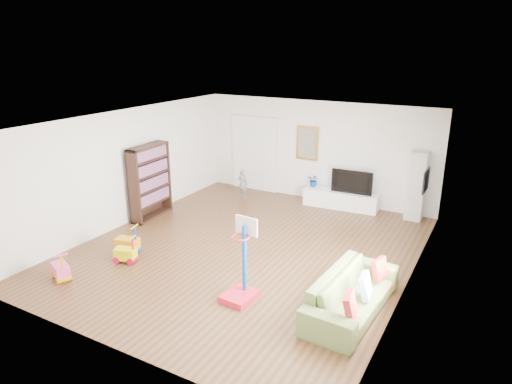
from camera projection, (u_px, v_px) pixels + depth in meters
The scene contains 25 objects.
floor at pixel (247, 249), 9.59m from camera, with size 6.50×7.50×0.00m, color brown.
ceiling at pixel (246, 121), 8.75m from camera, with size 6.50×7.50×0.00m, color white.
wall_back at pixel (316, 151), 12.28m from camera, with size 6.50×0.00×2.70m, color white.
wall_front at pixel (104, 263), 6.05m from camera, with size 6.50×0.00×2.70m, color white.
wall_left at pixel (126, 168), 10.67m from camera, with size 0.00×7.50×2.70m, color white.
wall_right at pixel (413, 216), 7.67m from camera, with size 0.00×7.50×2.70m, color silver.
navy_accent at pixel (430, 169), 8.68m from camera, with size 0.01×3.20×1.70m, color black.
olive_wainscot at pixel (422, 234), 9.10m from camera, with size 0.01×3.20×1.00m, color brown.
doorway at pixel (254, 154), 13.22m from camera, with size 1.45×0.06×2.10m, color white.
painting_back at pixel (307, 143), 12.30m from camera, with size 0.62×0.06×0.92m, color gold.
artwork_right at pixel (426, 180), 8.97m from camera, with size 0.04×0.56×0.46m, color #7F3F8C.
media_console at pixel (341, 199), 11.94m from camera, with size 1.93×0.48×0.45m, color white.
tall_cabinet at pixel (417, 186), 10.98m from camera, with size 0.40×0.40×1.69m, color silver.
bookshelf at pixel (150, 182), 11.09m from camera, with size 0.32×1.24×1.81m, color #321C14.
sofa at pixel (352, 293), 7.28m from camera, with size 2.23×0.87×0.65m, color olive.
basketball_hoop at pixel (239, 261), 7.50m from camera, with size 0.49×0.60×1.43m, color red.
ride_on_yellow at pixel (125, 249), 8.95m from camera, with size 0.41×0.25×0.54m, color #E2E502.
ride_on_orange at pixel (127, 239), 9.31m from camera, with size 0.46×0.29×0.62m, color orange.
ride_on_pink at pixel (60, 265), 8.29m from camera, with size 0.42×0.26×0.56m, color #F85193.
child at pixel (243, 184), 12.62m from camera, with size 0.30×0.20×0.83m, color slate.
tv at pixel (353, 181), 11.69m from camera, with size 1.06×0.14×0.61m, color black.
vase_plant at pixel (314, 180), 12.20m from camera, with size 0.32×0.28×0.35m, color #033B92.
pillow_left at pixel (350, 306), 6.57m from camera, with size 0.10×0.38×0.38m, color #A8242B.
pillow_center at pixel (366, 286), 7.12m from camera, with size 0.10×0.38×0.38m, color silver.
pillow_right at pixel (380, 269), 7.67m from camera, with size 0.09×0.35×0.35m, color red.
Camera 1 is at (4.41, -7.54, 4.13)m, focal length 32.00 mm.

